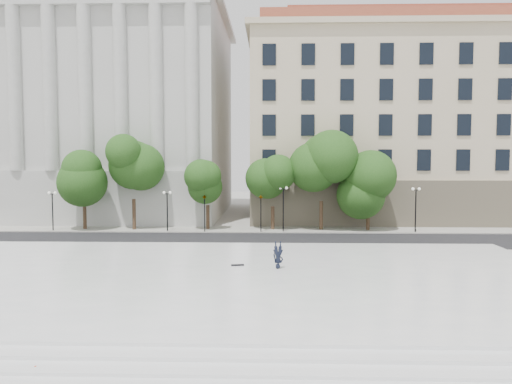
# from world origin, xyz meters

# --- Properties ---
(ground) EXTENTS (160.00, 160.00, 0.00)m
(ground) POSITION_xyz_m (0.00, 0.00, 0.00)
(ground) COLOR #A5A29C
(ground) RESTS_ON ground
(plaza) EXTENTS (44.00, 22.00, 0.45)m
(plaza) POSITION_xyz_m (0.00, 3.00, 0.23)
(plaza) COLOR white
(plaza) RESTS_ON ground
(street) EXTENTS (60.00, 8.00, 0.02)m
(street) POSITION_xyz_m (0.00, 18.00, 0.01)
(street) COLOR black
(street) RESTS_ON ground
(far_sidewalk) EXTENTS (60.00, 4.00, 0.12)m
(far_sidewalk) POSITION_xyz_m (0.00, 24.00, 0.06)
(far_sidewalk) COLOR #B5B2A7
(far_sidewalk) RESTS_ON ground
(building_west) EXTENTS (31.50, 27.65, 25.60)m
(building_west) POSITION_xyz_m (-17.00, 38.57, 12.89)
(building_west) COLOR #B9B9B4
(building_west) RESTS_ON ground
(building_east) EXTENTS (36.00, 26.15, 23.00)m
(building_east) POSITION_xyz_m (20.00, 38.91, 11.14)
(building_east) COLOR #C6B497
(building_east) RESTS_ON ground
(traffic_light_west) EXTENTS (0.57, 1.77, 4.20)m
(traffic_light_west) POSITION_xyz_m (-2.29, 22.30, 3.70)
(traffic_light_west) COLOR black
(traffic_light_west) RESTS_ON ground
(traffic_light_east) EXTENTS (0.56, 1.83, 4.22)m
(traffic_light_east) POSITION_xyz_m (3.23, 22.30, 3.72)
(traffic_light_east) COLOR black
(traffic_light_east) RESTS_ON ground
(person_lying) EXTENTS (0.66, 1.74, 0.47)m
(person_lying) POSITION_xyz_m (4.67, 4.67, 0.68)
(person_lying) COLOR black
(person_lying) RESTS_ON plaza
(skateboard) EXTENTS (0.85, 0.37, 0.08)m
(skateboard) POSITION_xyz_m (2.07, 5.40, 0.49)
(skateboard) COLOR black
(skateboard) RESTS_ON plaza
(plaza_steps) EXTENTS (44.00, 3.00, 0.30)m
(plaza_steps) POSITION_xyz_m (-0.00, -8.90, 0.12)
(plaza_steps) COLOR white
(plaza_steps) RESTS_ON ground
(street_trees) EXTENTS (32.99, 4.80, 8.01)m
(street_trees) POSITION_xyz_m (0.87, 23.82, 5.19)
(street_trees) COLOR #382619
(street_trees) RESTS_ON ground
(lamp_posts) EXTENTS (36.69, 0.28, 4.54)m
(lamp_posts) POSITION_xyz_m (0.43, 22.60, 2.95)
(lamp_posts) COLOR black
(lamp_posts) RESTS_ON ground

